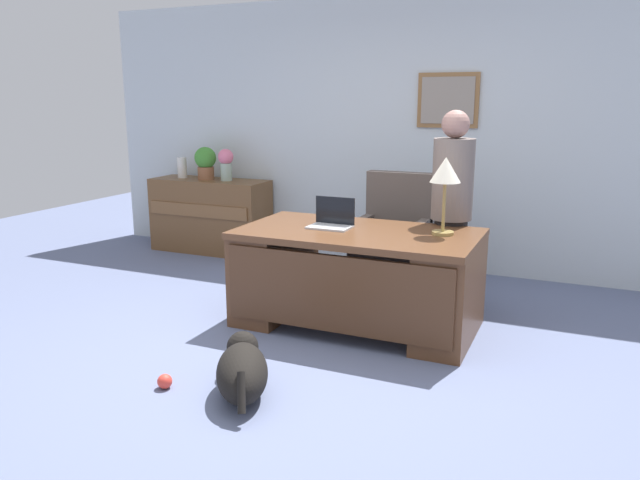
# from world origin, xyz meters

# --- Properties ---
(ground_plane) EXTENTS (12.00, 12.00, 0.00)m
(ground_plane) POSITION_xyz_m (0.00, 0.00, 0.00)
(ground_plane) COLOR slate
(back_wall) EXTENTS (7.00, 0.16, 2.70)m
(back_wall) POSITION_xyz_m (0.00, 2.60, 1.35)
(back_wall) COLOR silver
(back_wall) RESTS_ON ground_plane
(desk) EXTENTS (1.78, 0.98, 0.74)m
(desk) POSITION_xyz_m (0.21, 0.70, 0.40)
(desk) COLOR brown
(desk) RESTS_ON ground_plane
(credenza) EXTENTS (1.35, 0.50, 0.82)m
(credenza) POSITION_xyz_m (-2.13, 2.25, 0.41)
(credenza) COLOR brown
(credenza) RESTS_ON ground_plane
(armchair) EXTENTS (0.60, 0.59, 1.07)m
(armchair) POSITION_xyz_m (0.22, 1.61, 0.48)
(armchair) COLOR #564C47
(armchair) RESTS_ON ground_plane
(person_standing) EXTENTS (0.32, 0.32, 1.62)m
(person_standing) POSITION_xyz_m (0.78, 1.28, 0.83)
(person_standing) COLOR #262323
(person_standing) RESTS_ON ground_plane
(dog_lying) EXTENTS (0.55, 0.67, 0.30)m
(dog_lying) POSITION_xyz_m (-0.01, -0.62, 0.16)
(dog_lying) COLOR black
(dog_lying) RESTS_ON ground_plane
(laptop) EXTENTS (0.32, 0.22, 0.22)m
(laptop) POSITION_xyz_m (-0.02, 0.77, 0.80)
(laptop) COLOR #B2B5BA
(laptop) RESTS_ON desk
(desk_lamp) EXTENTS (0.22, 0.22, 0.56)m
(desk_lamp) POSITION_xyz_m (0.82, 0.85, 1.18)
(desk_lamp) COLOR #9E8447
(desk_lamp) RESTS_ON desk
(vase_with_flowers) EXTENTS (0.17, 0.17, 0.35)m
(vase_with_flowers) POSITION_xyz_m (-1.90, 2.25, 1.02)
(vase_with_flowers) COLOR #99B09C
(vase_with_flowers) RESTS_ON credenza
(vase_empty) EXTENTS (0.11, 0.11, 0.23)m
(vase_empty) POSITION_xyz_m (-2.49, 2.25, 0.94)
(vase_empty) COLOR silver
(vase_empty) RESTS_ON credenza
(potted_plant) EXTENTS (0.24, 0.24, 0.36)m
(potted_plant) POSITION_xyz_m (-2.17, 2.25, 1.02)
(potted_plant) COLOR brown
(potted_plant) RESTS_ON credenza
(dog_toy_ball) EXTENTS (0.09, 0.09, 0.09)m
(dog_toy_ball) POSITION_xyz_m (-0.47, -0.75, 0.04)
(dog_toy_ball) COLOR #E53F33
(dog_toy_ball) RESTS_ON ground_plane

